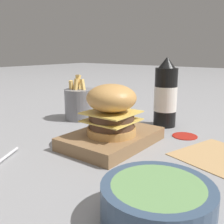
# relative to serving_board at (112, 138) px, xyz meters

# --- Properties ---
(ground_plane) EXTENTS (6.00, 6.00, 0.00)m
(ground_plane) POSITION_rel_serving_board_xyz_m (0.01, -0.04, -0.01)
(ground_plane) COLOR gray
(serving_board) EXTENTS (0.23, 0.16, 0.03)m
(serving_board) POSITION_rel_serving_board_xyz_m (0.00, 0.00, 0.00)
(serving_board) COLOR olive
(serving_board) RESTS_ON ground_plane
(burger) EXTENTS (0.11, 0.11, 0.12)m
(burger) POSITION_rel_serving_board_xyz_m (-0.01, -0.01, 0.07)
(burger) COLOR tan
(burger) RESTS_ON serving_board
(ketchup_bottle) EXTENTS (0.07, 0.07, 0.20)m
(ketchup_bottle) POSITION_rel_serving_board_xyz_m (0.22, -0.03, 0.08)
(ketchup_bottle) COLOR black
(ketchup_bottle) RESTS_ON ground_plane
(fries_basket) EXTENTS (0.10, 0.10, 0.14)m
(fries_basket) POSITION_rel_serving_board_xyz_m (0.13, 0.23, 0.04)
(fries_basket) COLOR slate
(fries_basket) RESTS_ON ground_plane
(side_bowl) EXTENTS (0.15, 0.15, 0.05)m
(side_bowl) POSITION_rel_serving_board_xyz_m (-0.19, -0.22, 0.01)
(side_bowl) COLOR #384C66
(side_bowl) RESTS_ON ground_plane
(ketchup_puddle) EXTENTS (0.06, 0.06, 0.00)m
(ketchup_puddle) POSITION_rel_serving_board_xyz_m (0.16, -0.12, -0.01)
(ketchup_puddle) COLOR #B21E14
(ketchup_puddle) RESTS_ON ground_plane
(parchment_square) EXTENTS (0.21, 0.21, 0.00)m
(parchment_square) POSITION_rel_serving_board_xyz_m (0.08, -0.23, -0.01)
(parchment_square) COLOR tan
(parchment_square) RESTS_ON ground_plane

